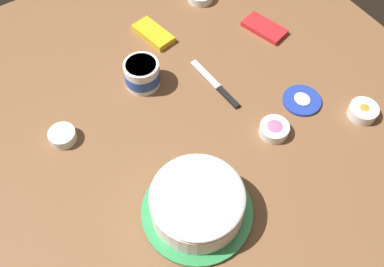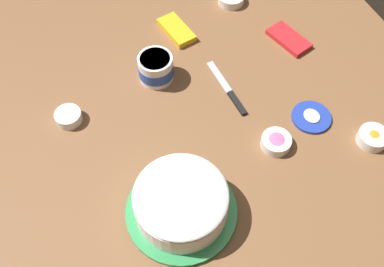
% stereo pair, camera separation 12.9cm
% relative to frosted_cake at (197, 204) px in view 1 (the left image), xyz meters
% --- Properties ---
extents(ground_plane, '(1.54, 1.54, 0.00)m').
position_rel_frosted_cake_xyz_m(ground_plane, '(0.31, -0.18, -0.06)').
color(ground_plane, brown).
extents(frosted_cake, '(0.30, 0.30, 0.12)m').
position_rel_frosted_cake_xyz_m(frosted_cake, '(0.00, 0.00, 0.00)').
color(frosted_cake, '#339351').
rests_on(frosted_cake, ground_plane).
extents(frosting_tub, '(0.11, 0.11, 0.09)m').
position_rel_frosted_cake_xyz_m(frosting_tub, '(0.47, -0.10, -0.01)').
color(frosting_tub, white).
rests_on(frosting_tub, ground_plane).
extents(frosting_tub_lid, '(0.12, 0.12, 0.02)m').
position_rel_frosted_cake_xyz_m(frosting_tub_lid, '(0.13, -0.48, -0.05)').
color(frosting_tub_lid, '#233DAD').
rests_on(frosting_tub_lid, ground_plane).
extents(spreading_knife, '(0.24, 0.03, 0.01)m').
position_rel_frosted_cake_xyz_m(spreading_knife, '(0.32, -0.29, -0.05)').
color(spreading_knife, silver).
rests_on(spreading_knife, ground_plane).
extents(sprinkle_bowl_orange, '(0.09, 0.09, 0.04)m').
position_rel_frosted_cake_xyz_m(sprinkle_bowl_orange, '(-0.01, -0.60, -0.04)').
color(sprinkle_bowl_orange, white).
rests_on(sprinkle_bowl_orange, ground_plane).
extents(sprinkle_bowl_blue, '(0.08, 0.08, 0.03)m').
position_rel_frosted_cake_xyz_m(sprinkle_bowl_blue, '(0.41, 0.20, -0.04)').
color(sprinkle_bowl_blue, white).
rests_on(sprinkle_bowl_blue, ground_plane).
extents(sprinkle_bowl_pink, '(0.09, 0.09, 0.04)m').
position_rel_frosted_cake_xyz_m(sprinkle_bowl_pink, '(0.09, -0.33, -0.04)').
color(sprinkle_bowl_pink, white).
rests_on(sprinkle_bowl_pink, ground_plane).
extents(candy_box_lower, '(0.16, 0.10, 0.02)m').
position_rel_frosted_cake_xyz_m(candy_box_lower, '(0.63, -0.24, -0.05)').
color(candy_box_lower, yellow).
rests_on(candy_box_lower, ground_plane).
extents(candy_box_upper, '(0.17, 0.12, 0.02)m').
position_rel_frosted_cake_xyz_m(candy_box_upper, '(0.45, -0.58, -0.05)').
color(candy_box_upper, red).
rests_on(candy_box_upper, ground_plane).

